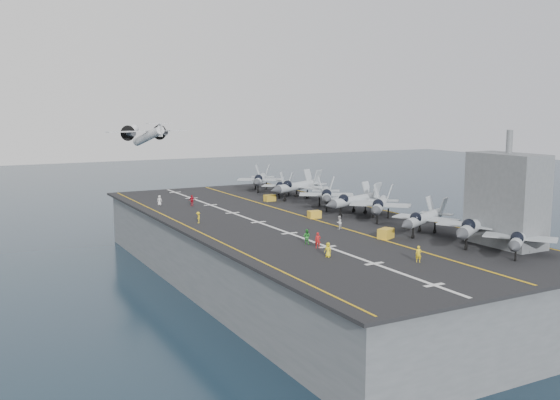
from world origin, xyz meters
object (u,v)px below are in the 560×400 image
island_superstructure (507,188)px  fighter_jet_0 (519,236)px  tow_cart_a (386,233)px  transport_plane (148,136)px

island_superstructure → fighter_jet_0: 7.49m
fighter_jet_0 → tow_cart_a: (-8.40, 15.34, -1.56)m
tow_cart_a → fighter_jet_0: bearing=-61.3°
island_superstructure → fighter_jet_0: island_superstructure is taller
fighter_jet_0 → transport_plane: size_ratio=0.72×
tow_cart_a → transport_plane: (-11.22, 73.59, 10.72)m
tow_cart_a → transport_plane: bearing=98.7°
fighter_jet_0 → transport_plane: transport_plane is taller
island_superstructure → tow_cart_a: size_ratio=5.53×
island_superstructure → transport_plane: (-22.25, 84.28, 3.90)m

